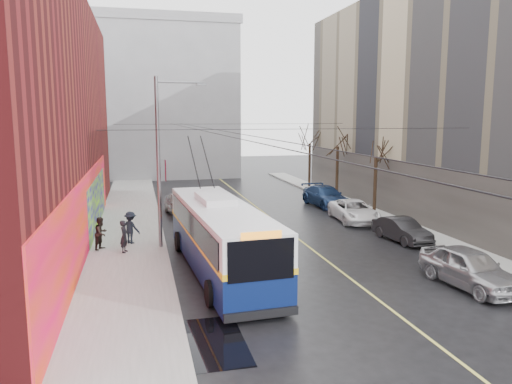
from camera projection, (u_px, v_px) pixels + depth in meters
ground at (348, 309)px, 18.27m from camera, size 140.00×140.00×0.00m
sidewalk_left at (129, 241)px, 27.99m from camera, size 4.00×60.00×0.15m
sidewalk_right at (403, 225)px, 31.85m from camera, size 2.00×60.00×0.15m
lane_line at (281, 226)px, 32.08m from camera, size 0.12×50.00×0.01m
building_right at (498, 101)px, 34.40m from camera, size 14.06×36.00×16.00m
building_far at (148, 99)px, 58.85m from camera, size 20.50×12.10×18.00m
streetlight_pole at (161, 158)px, 25.77m from camera, size 2.65×0.60×9.00m
catenary_wires at (216, 128)px, 30.97m from camera, size 18.00×60.00×0.22m
tree_near at (376, 145)px, 34.96m from camera, size 3.20×3.20×6.40m
tree_mid at (338, 137)px, 41.66m from camera, size 3.20×3.20×6.68m
tree_far at (310, 135)px, 48.41m from camera, size 3.20×3.20×6.57m
puddle at (200, 343)px, 15.50m from camera, size 2.80×3.76×0.01m
pigeons_flying at (225, 105)px, 26.40m from camera, size 2.32×1.33×1.82m
trolleybus at (220, 236)px, 22.47m from camera, size 3.53×12.60×5.91m
parked_car_a at (470, 268)px, 20.48m from camera, size 2.38×4.97×1.64m
parked_car_b at (402, 230)px, 28.03m from camera, size 1.87×4.17×1.33m
parked_car_c at (354, 211)px, 33.41m from camera, size 2.78×5.29×1.42m
parked_car_d at (326, 196)px, 38.98m from camera, size 2.66×5.59×1.57m
following_car at (182, 204)px, 35.51m from camera, size 2.51×4.93×1.61m
pedestrian_a at (124, 236)px, 25.20m from camera, size 0.54×0.68×1.65m
pedestrian_b at (101, 233)px, 25.75m from camera, size 0.98×1.04×1.70m
pedestrian_c at (131, 227)px, 26.99m from camera, size 1.29×1.21×1.75m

